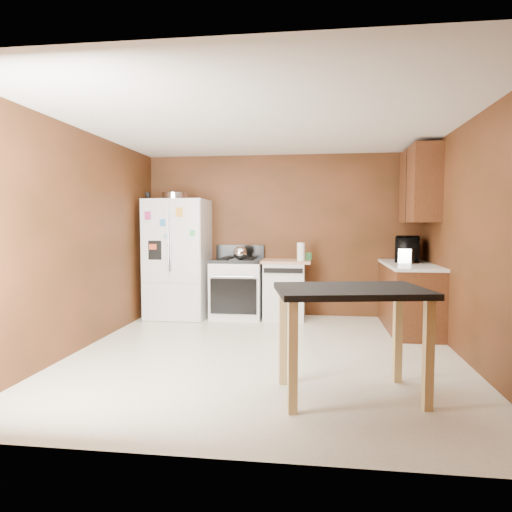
% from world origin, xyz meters
% --- Properties ---
extents(floor, '(4.50, 4.50, 0.00)m').
position_xyz_m(floor, '(0.00, 0.00, 0.00)').
color(floor, white).
rests_on(floor, ground).
extents(ceiling, '(4.50, 4.50, 0.00)m').
position_xyz_m(ceiling, '(0.00, 0.00, 2.50)').
color(ceiling, white).
rests_on(ceiling, ground).
extents(wall_back, '(4.20, 0.00, 4.20)m').
position_xyz_m(wall_back, '(0.00, 2.25, 1.25)').
color(wall_back, brown).
rests_on(wall_back, ground).
extents(wall_front, '(4.20, 0.00, 4.20)m').
position_xyz_m(wall_front, '(0.00, -2.25, 1.25)').
color(wall_front, brown).
rests_on(wall_front, ground).
extents(wall_left, '(0.00, 4.50, 4.50)m').
position_xyz_m(wall_left, '(-2.10, 0.00, 1.25)').
color(wall_left, brown).
rests_on(wall_left, ground).
extents(wall_right, '(0.00, 4.50, 4.50)m').
position_xyz_m(wall_right, '(2.10, 0.00, 1.25)').
color(wall_right, brown).
rests_on(wall_right, ground).
extents(roasting_pan, '(0.41, 0.41, 0.10)m').
position_xyz_m(roasting_pan, '(-1.58, 1.86, 1.85)').
color(roasting_pan, silver).
rests_on(roasting_pan, refrigerator).
extents(pen_cup, '(0.07, 0.07, 0.11)m').
position_xyz_m(pen_cup, '(-1.98, 1.78, 1.86)').
color(pen_cup, black).
rests_on(pen_cup, refrigerator).
extents(kettle, '(0.20, 0.20, 0.20)m').
position_xyz_m(kettle, '(-0.57, 1.77, 1.00)').
color(kettle, silver).
rests_on(kettle, gas_range).
extents(paper_towel, '(0.15, 0.15, 0.27)m').
position_xyz_m(paper_towel, '(0.33, 1.80, 1.02)').
color(paper_towel, white).
rests_on(paper_towel, dishwasher).
extents(green_canister, '(0.13, 0.13, 0.11)m').
position_xyz_m(green_canister, '(0.44, 2.02, 0.94)').
color(green_canister, '#46B869').
rests_on(green_canister, dishwasher).
extents(toaster, '(0.27, 0.32, 0.20)m').
position_xyz_m(toaster, '(1.77, 1.46, 1.00)').
color(toaster, silver).
rests_on(toaster, right_cabinets).
extents(microwave, '(0.51, 0.65, 0.32)m').
position_xyz_m(microwave, '(1.83, 1.81, 1.06)').
color(microwave, black).
rests_on(microwave, right_cabinets).
extents(refrigerator, '(0.90, 0.80, 1.80)m').
position_xyz_m(refrigerator, '(-1.55, 1.86, 0.90)').
color(refrigerator, white).
rests_on(refrigerator, ground).
extents(gas_range, '(0.76, 0.68, 1.10)m').
position_xyz_m(gas_range, '(-0.64, 1.92, 0.46)').
color(gas_range, white).
rests_on(gas_range, ground).
extents(dishwasher, '(0.78, 0.63, 0.89)m').
position_xyz_m(dishwasher, '(0.08, 1.95, 0.45)').
color(dishwasher, white).
rests_on(dishwasher, ground).
extents(right_cabinets, '(0.63, 1.58, 2.45)m').
position_xyz_m(right_cabinets, '(1.84, 1.48, 0.91)').
color(right_cabinets, brown).
rests_on(right_cabinets, ground).
extents(island, '(1.32, 1.00, 0.91)m').
position_xyz_m(island, '(0.83, -1.11, 0.77)').
color(island, black).
rests_on(island, ground).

